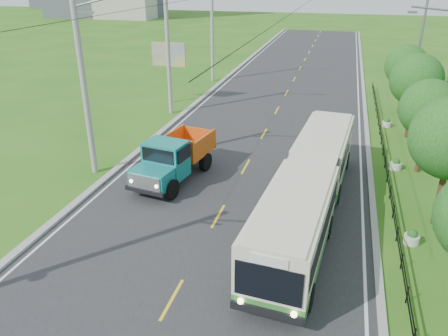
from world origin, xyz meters
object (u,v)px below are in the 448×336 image
at_px(planter_near, 412,238).
at_px(streetlight_far, 417,49).
at_px(tree_fourth, 429,111).
at_px(tree_fifth, 416,82).
at_px(planter_mid, 396,165).
at_px(bus, 310,184).
at_px(planter_far, 387,123).
at_px(pole_near, 84,85).
at_px(billboard_left, 169,58).
at_px(pole_mid, 168,50).
at_px(pole_far, 212,31).
at_px(dump_truck, 174,156).
at_px(tree_back, 406,68).

bearing_deg(planter_near, streetlight_far, 84.70).
relative_size(tree_fourth, tree_fifth, 0.93).
xyz_separation_m(planter_mid, bus, (-4.50, -6.96, 1.47)).
distance_m(planter_near, planter_far, 16.00).
distance_m(streetlight_far, planter_mid, 14.88).
bearing_deg(planter_far, tree_fourth, -80.92).
bearing_deg(bus, tree_fifth, 71.07).
xyz_separation_m(pole_near, planter_far, (16.86, 13.00, -4.81)).
xyz_separation_m(pole_near, planter_mid, (16.86, 5.00, -4.81)).
distance_m(streetlight_far, bus, 22.18).
bearing_deg(pole_near, planter_far, 37.63).
bearing_deg(billboard_left, planter_mid, -28.92).
bearing_deg(billboard_left, pole_mid, -67.58).
height_order(pole_far, dump_truck, pole_far).
relative_size(streetlight_far, planter_far, 13.54).
height_order(tree_fifth, planter_mid, tree_fifth).
height_order(tree_back, planter_far, tree_back).
bearing_deg(planter_far, pole_mid, -176.61).
bearing_deg(bus, streetlight_far, 77.46).
bearing_deg(pole_far, planter_near, -58.01).
xyz_separation_m(planter_near, bus, (-4.50, 1.04, 1.47)).
xyz_separation_m(tree_back, dump_truck, (-13.31, -16.85, -2.23)).
xyz_separation_m(tree_fifth, tree_back, (-0.00, 6.00, -0.20)).
relative_size(planter_far, billboard_left, 0.13).
distance_m(tree_fifth, planter_mid, 7.21).
bearing_deg(planter_near, dump_truck, 164.74).
xyz_separation_m(pole_mid, tree_fourth, (18.12, -6.86, -1.51)).
xyz_separation_m(tree_back, planter_near, (-1.26, -20.14, -3.37)).
bearing_deg(pole_far, tree_back, -20.74).
height_order(planter_near, planter_far, same).
height_order(tree_fourth, tree_fifth, tree_fifth).
bearing_deg(planter_near, tree_back, 86.43).
bearing_deg(dump_truck, billboard_left, 121.47).
bearing_deg(planter_mid, bus, -122.89).
bearing_deg(pole_near, pole_far, 90.00).
height_order(pole_mid, streetlight_far, pole_mid).
bearing_deg(pole_mid, tree_fifth, -2.71).
height_order(tree_fourth, billboard_left, tree_fourth).
distance_m(planter_near, planter_mid, 8.00).
xyz_separation_m(tree_fifth, billboard_left, (-19.36, 3.86, 0.01)).
relative_size(pole_near, tree_fourth, 1.85).
xyz_separation_m(planter_mid, billboard_left, (-18.10, 10.00, 3.58)).
distance_m(tree_fifth, streetlight_far, 7.97).
relative_size(pole_far, planter_far, 14.93).
distance_m(tree_back, billboard_left, 19.48).
height_order(pole_near, billboard_left, pole_near).
bearing_deg(dump_truck, pole_mid, 121.45).
relative_size(pole_near, dump_truck, 1.60).
xyz_separation_m(tree_fourth, planter_near, (-1.26, -8.14, -3.30)).
relative_size(pole_mid, tree_back, 1.82).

